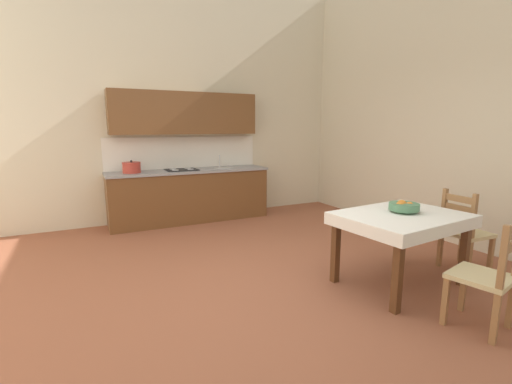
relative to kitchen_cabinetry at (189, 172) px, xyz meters
The scene contains 8 objects.
ground_plane 3.08m from the kitchen_cabinetry, 91.08° to the right, with size 6.65×7.04×0.10m, color #99563D.
wall_back 1.28m from the kitchen_cabinetry, 99.47° to the left, with size 6.65×0.12×4.18m, color beige.
wall_right 4.40m from the kitchen_cabinetry, 44.22° to the right, with size 0.12×7.04×4.18m, color beige.
kitchen_cabinetry is the anchor object (origin of this frame).
dining_table 3.72m from the kitchen_cabinetry, 70.84° to the right, with size 1.33×1.05×0.75m.
dining_chair_camera_side 4.59m from the kitchen_cabinetry, 75.30° to the right, with size 0.50×0.50×0.93m.
dining_chair_window_side 4.20m from the kitchen_cabinetry, 58.78° to the right, with size 0.44×0.44×0.93m.
fruit_bowl 3.70m from the kitchen_cabinetry, 69.79° to the right, with size 0.30×0.30×0.12m.
Camera 1 is at (-1.61, -3.04, 1.61)m, focal length 24.96 mm.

